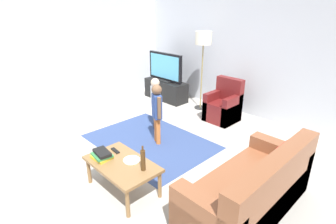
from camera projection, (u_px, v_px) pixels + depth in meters
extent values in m
plane|color=#B2ADA3|center=(141.00, 159.00, 4.27)|extent=(7.80, 7.80, 0.00)
cube|color=silver|center=(248.00, 53.00, 5.69)|extent=(6.00, 0.12, 2.70)
cube|color=silver|center=(53.00, 52.00, 5.76)|extent=(0.12, 6.00, 2.70)
cube|color=#33477A|center=(150.00, 141.00, 4.81)|extent=(2.20, 1.60, 0.01)
cube|color=black|center=(166.00, 90.00, 6.88)|extent=(1.20, 0.44, 0.50)
cube|color=black|center=(164.00, 96.00, 6.90)|extent=(1.10, 0.32, 0.03)
cube|color=black|center=(165.00, 80.00, 6.77)|extent=(0.44, 0.28, 0.03)
cube|color=black|center=(165.00, 67.00, 6.63)|extent=(1.10, 0.07, 0.68)
cube|color=#59B2D8|center=(164.00, 67.00, 6.61)|extent=(1.00, 0.01, 0.58)
cube|color=brown|center=(246.00, 194.00, 3.16)|extent=(0.80, 1.80, 0.42)
cube|color=brown|center=(273.00, 191.00, 2.87)|extent=(0.20, 1.80, 0.86)
cube|color=brown|center=(204.00, 224.00, 2.61)|extent=(0.80, 0.20, 0.60)
cube|color=brown|center=(277.00, 162.00, 3.64)|extent=(0.80, 0.20, 0.60)
cube|color=#B22823|center=(283.00, 157.00, 3.28)|extent=(0.10, 0.32, 0.32)
cube|color=maroon|center=(222.00, 111.00, 5.61)|extent=(0.60, 0.60, 0.42)
cube|color=maroon|center=(229.00, 98.00, 5.66)|extent=(0.60, 0.16, 0.90)
cube|color=maroon|center=(213.00, 105.00, 5.73)|extent=(0.12, 0.60, 0.60)
cube|color=maroon|center=(232.00, 110.00, 5.41)|extent=(0.12, 0.60, 0.60)
cylinder|color=#262626|center=(200.00, 108.00, 6.37)|extent=(0.28, 0.28, 0.02)
cylinder|color=#99844C|center=(202.00, 77.00, 6.09)|extent=(0.03, 0.03, 1.50)
cylinder|color=silver|center=(204.00, 38.00, 5.76)|extent=(0.36, 0.36, 0.28)
cylinder|color=#4C4C59|center=(155.00, 117.00, 5.28)|extent=(0.08, 0.08, 0.47)
cylinder|color=#4C4C59|center=(157.00, 119.00, 5.18)|extent=(0.08, 0.08, 0.47)
cube|color=white|center=(155.00, 97.00, 5.07)|extent=(0.25, 0.20, 0.40)
sphere|color=beige|center=(155.00, 83.00, 4.96)|extent=(0.17, 0.17, 0.17)
cylinder|color=beige|center=(153.00, 94.00, 5.18)|extent=(0.06, 0.06, 0.36)
cylinder|color=beige|center=(158.00, 98.00, 4.94)|extent=(0.06, 0.06, 0.36)
cylinder|color=orange|center=(156.00, 129.00, 4.75)|extent=(0.08, 0.08, 0.49)
cylinder|color=orange|center=(158.00, 131.00, 4.65)|extent=(0.08, 0.08, 0.49)
cube|color=#2D478C|center=(157.00, 106.00, 4.53)|extent=(0.27, 0.22, 0.42)
sphere|color=brown|center=(157.00, 90.00, 4.41)|extent=(0.17, 0.17, 0.17)
cylinder|color=brown|center=(155.00, 102.00, 4.65)|extent=(0.07, 0.07, 0.38)
cylinder|color=brown|center=(159.00, 108.00, 4.39)|extent=(0.07, 0.07, 0.38)
cube|color=olive|center=(122.00, 164.00, 3.42)|extent=(1.00, 0.60, 0.04)
cylinder|color=olive|center=(89.00, 171.00, 3.64)|extent=(0.05, 0.05, 0.38)
cylinder|color=olive|center=(128.00, 204.00, 3.04)|extent=(0.05, 0.05, 0.38)
cylinder|color=olive|center=(119.00, 157.00, 3.96)|extent=(0.05, 0.05, 0.38)
cylinder|color=olive|center=(160.00, 185.00, 3.36)|extent=(0.05, 0.05, 0.38)
cube|color=yellow|center=(102.00, 157.00, 3.50)|extent=(0.26, 0.23, 0.04)
cube|color=#388C4C|center=(102.00, 155.00, 3.49)|extent=(0.28, 0.24, 0.03)
cube|color=black|center=(102.00, 152.00, 3.48)|extent=(0.29, 0.19, 0.04)
cylinder|color=#4C3319|center=(143.00, 160.00, 3.21)|extent=(0.06, 0.06, 0.27)
cylinder|color=#4C3319|center=(143.00, 148.00, 3.15)|extent=(0.02, 0.02, 0.06)
cube|color=black|center=(115.00, 151.00, 3.67)|extent=(0.17, 0.06, 0.02)
cylinder|color=white|center=(132.00, 160.00, 3.45)|extent=(0.22, 0.22, 0.02)
cube|color=silver|center=(132.00, 160.00, 3.43)|extent=(0.12, 0.11, 0.01)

